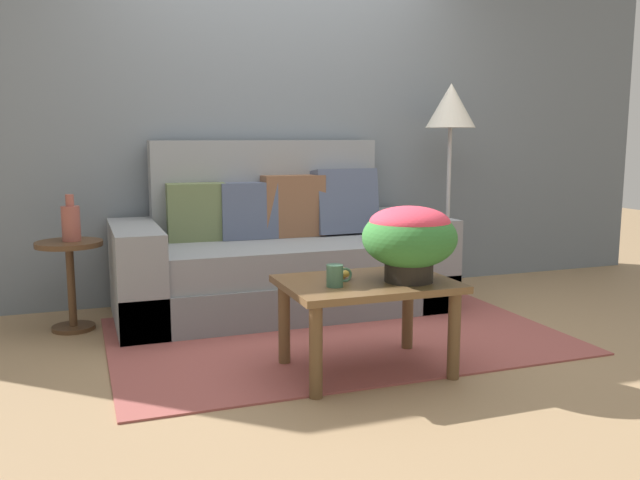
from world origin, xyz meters
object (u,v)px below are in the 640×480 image
(side_table, at_px, (70,269))
(coffee_mug, at_px, (336,276))
(table_vase, at_px, (71,222))
(floor_lamp, at_px, (450,123))
(couch, at_px, (280,258))
(coffee_table, at_px, (367,296))
(snack_bowl, at_px, (340,273))
(potted_plant, at_px, (409,236))

(side_table, distance_m, coffee_mug, 1.78)
(table_vase, bearing_deg, floor_lamp, 2.85)
(couch, relative_size, table_vase, 7.78)
(coffee_table, distance_m, snack_bowl, 0.18)
(coffee_table, xyz_separation_m, coffee_mug, (-0.19, -0.07, 0.13))
(coffee_table, height_order, table_vase, table_vase)
(coffee_table, bearing_deg, potted_plant, -25.54)
(coffee_table, height_order, floor_lamp, floor_lamp)
(side_table, xyz_separation_m, coffee_mug, (1.17, -1.34, 0.14))
(side_table, xyz_separation_m, snack_bowl, (1.24, -1.20, 0.12))
(potted_plant, bearing_deg, side_table, 138.68)
(couch, height_order, snack_bowl, couch)
(side_table, distance_m, table_vase, 0.28)
(couch, distance_m, table_vase, 1.33)
(couch, bearing_deg, snack_bowl, -93.44)
(couch, xyz_separation_m, coffee_mug, (-0.15, -1.39, 0.17))
(couch, distance_m, floor_lamp, 1.61)
(floor_lamp, relative_size, snack_bowl, 12.94)
(side_table, bearing_deg, coffee_mug, -48.94)
(coffee_mug, distance_m, table_vase, 1.78)
(couch, bearing_deg, table_vase, -178.08)
(potted_plant, height_order, coffee_mug, potted_plant)
(coffee_table, relative_size, snack_bowl, 6.92)
(coffee_mug, relative_size, snack_bowl, 1.06)
(floor_lamp, xyz_separation_m, snack_bowl, (-1.40, -1.35, -0.75))
(potted_plant, distance_m, table_vase, 2.04)
(couch, xyz_separation_m, coffee_table, (0.04, -1.32, 0.04))
(potted_plant, bearing_deg, coffee_table, 154.46)
(side_table, bearing_deg, coffee_table, -43.00)
(couch, distance_m, coffee_mug, 1.41)
(coffee_table, bearing_deg, table_vase, 136.37)
(coffee_table, height_order, coffee_mug, coffee_mug)
(couch, xyz_separation_m, floor_lamp, (1.32, 0.09, 0.90))
(couch, relative_size, potted_plant, 4.72)
(potted_plant, bearing_deg, table_vase, 138.11)
(side_table, distance_m, floor_lamp, 2.78)
(side_table, height_order, coffee_mug, coffee_mug)
(potted_plant, height_order, snack_bowl, potted_plant)
(coffee_table, height_order, side_table, side_table)
(coffee_table, bearing_deg, snack_bowl, 152.61)
(couch, height_order, side_table, couch)
(coffee_table, xyz_separation_m, table_vase, (-1.34, 1.28, 0.27))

